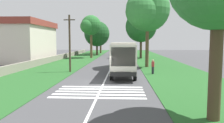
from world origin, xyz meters
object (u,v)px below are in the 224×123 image
(trailing_car_2, at_px, (123,53))
(roadside_tree_left_1, at_px, (91,26))
(trailing_car_0, at_px, (124,58))
(roadside_tree_right_0, at_px, (146,11))
(roadside_building, at_px, (23,41))
(coach_bus, at_px, (123,56))
(roadside_tree_left_0, at_px, (100,35))
(roadside_tree_right_1, at_px, (140,27))
(pedestrian, at_px, (153,67))
(roadside_tree_left_2, at_px, (97,34))
(trailing_car_1, at_px, (122,55))
(trailing_minibus_0, at_px, (124,49))
(utility_pole, at_px, (70,43))

(trailing_car_2, distance_m, roadside_tree_left_1, 14.11)
(trailing_car_0, distance_m, roadside_tree_right_0, 12.15)
(roadside_tree_left_1, height_order, roadside_building, roadside_tree_left_1)
(coach_bus, bearing_deg, roadside_tree_left_0, 9.35)
(roadside_tree_right_1, height_order, pedestrian, roadside_tree_right_1)
(coach_bus, relative_size, roadside_tree_left_2, 1.16)
(trailing_car_1, height_order, pedestrian, pedestrian)
(trailing_car_2, height_order, roadside_tree_left_1, roadside_tree_left_1)
(trailing_car_0, height_order, trailing_minibus_0, trailing_minibus_0)
(roadside_building, height_order, pedestrian, roadside_building)
(roadside_tree_right_1, bearing_deg, roadside_tree_right_0, 178.12)
(roadside_tree_left_1, bearing_deg, utility_pole, -177.77)
(trailing_car_0, distance_m, trailing_minibus_0, 29.78)
(trailing_car_0, relative_size, roadside_building, 0.30)
(roadside_tree_right_0, bearing_deg, trailing_minibus_0, 4.78)
(coach_bus, relative_size, trailing_car_1, 2.60)
(roadside_tree_left_2, bearing_deg, roadside_tree_left_1, -179.78)
(roadside_tree_right_0, xyz_separation_m, utility_pole, (-5.96, 10.01, -4.57))
(trailing_car_0, height_order, trailing_car_2, same)
(roadside_tree_left_1, bearing_deg, roadside_tree_left_2, 0.22)
(roadside_tree_right_1, relative_size, pedestrian, 6.41)
(roadside_building, bearing_deg, roadside_tree_left_0, -21.07)
(trailing_car_1, xyz_separation_m, roadside_tree_right_0, (-17.53, -3.60, 7.61))
(trailing_car_0, xyz_separation_m, roadside_tree_right_0, (-8.92, -3.18, 7.61))
(roadside_tree_left_2, xyz_separation_m, roadside_tree_right_0, (-29.17, -10.96, 2.43))
(trailing_car_0, relative_size, utility_pole, 0.61)
(pedestrian, bearing_deg, trailing_car_0, 11.51)
(trailing_car_2, xyz_separation_m, roadside_tree_left_0, (11.18, 7.46, 5.32))
(trailing_car_2, height_order, pedestrian, pedestrian)
(roadside_tree_left_1, distance_m, utility_pole, 23.76)
(roadside_tree_right_0, bearing_deg, roadside_tree_left_2, 20.60)
(roadside_tree_left_1, bearing_deg, trailing_car_2, -36.85)
(trailing_car_2, bearing_deg, trailing_car_1, 179.30)
(roadside_tree_left_1, distance_m, roadside_tree_right_0, 20.64)
(roadside_tree_left_1, relative_size, pedestrian, 5.82)
(trailing_minibus_0, bearing_deg, roadside_tree_left_2, 140.91)
(trailing_minibus_0, height_order, roadside_tree_right_0, roadside_tree_right_0)
(trailing_car_0, bearing_deg, roadside_tree_left_0, 14.66)
(roadside_tree_left_0, distance_m, roadside_building, 32.50)
(trailing_car_1, bearing_deg, roadside_tree_left_1, 90.29)
(trailing_car_0, relative_size, roadside_tree_left_1, 0.44)
(trailing_car_0, xyz_separation_m, roadside_building, (-0.59, 19.42, 3.28))
(roadside_tree_right_0, bearing_deg, roadside_tree_left_1, 31.97)
(roadside_tree_right_0, bearing_deg, roadside_building, 69.77)
(roadside_tree_left_0, bearing_deg, roadside_tree_right_1, -150.42)
(trailing_car_0, distance_m, roadside_tree_left_2, 22.30)
(roadside_tree_right_1, bearing_deg, trailing_car_2, 24.03)
(utility_pole, bearing_deg, trailing_car_1, -15.24)
(roadside_tree_left_0, relative_size, roadside_building, 0.60)
(trailing_car_2, distance_m, roadside_tree_right_0, 28.66)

